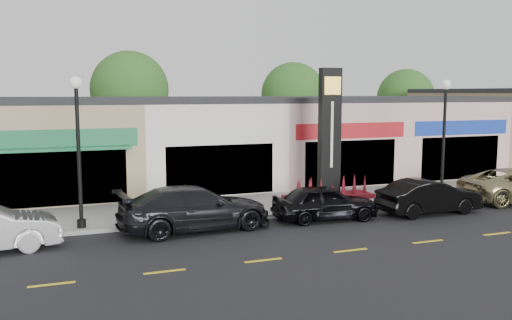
# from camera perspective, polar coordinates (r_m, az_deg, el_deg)

# --- Properties ---
(ground) EXTENTS (120.00, 120.00, 0.00)m
(ground) POSITION_cam_1_polar(r_m,az_deg,el_deg) (20.45, 5.66, -7.20)
(ground) COLOR black
(ground) RESTS_ON ground
(sidewalk) EXTENTS (52.00, 4.30, 0.15)m
(sidewalk) POSITION_cam_1_polar(r_m,az_deg,el_deg) (24.32, 1.18, -4.68)
(sidewalk) COLOR gray
(sidewalk) RESTS_ON ground
(curb) EXTENTS (52.00, 0.20, 0.15)m
(curb) POSITION_cam_1_polar(r_m,az_deg,el_deg) (22.29, 3.30, -5.78)
(curb) COLOR gray
(curb) RESTS_ON ground
(shop_beige) EXTENTS (7.00, 10.85, 4.80)m
(shop_beige) POSITION_cam_1_polar(r_m,az_deg,el_deg) (29.40, -19.76, 1.53)
(shop_beige) COLOR tan
(shop_beige) RESTS_ON ground
(shop_cream) EXTENTS (7.00, 10.01, 4.80)m
(shop_cream) POSITION_cam_1_polar(r_m,az_deg,el_deg) (30.27, -6.39, 2.06)
(shop_cream) COLOR silver
(shop_cream) RESTS_ON ground
(shop_pink_w) EXTENTS (7.00, 10.01, 4.80)m
(shop_pink_w) POSITION_cam_1_polar(r_m,az_deg,el_deg) (32.65, 5.63, 2.43)
(shop_pink_w) COLOR beige
(shop_pink_w) RESTS_ON ground
(shop_pink_e) EXTENTS (7.00, 10.01, 4.80)m
(shop_pink_e) POSITION_cam_1_polar(r_m,az_deg,el_deg) (36.24, 15.66, 2.67)
(shop_pink_e) COLOR beige
(shop_pink_e) RESTS_ON ground
(shop_tan) EXTENTS (7.00, 10.01, 5.30)m
(shop_tan) POSITION_cam_1_polar(r_m,az_deg,el_deg) (40.72, 23.70, 3.14)
(shop_tan) COLOR #9D7E5B
(shop_tan) RESTS_ON ground
(tree_rear_west) EXTENTS (5.20, 5.20, 7.83)m
(tree_rear_west) POSITION_cam_1_polar(r_m,az_deg,el_deg) (37.60, -13.15, 7.20)
(tree_rear_west) COLOR #382619
(tree_rear_west) RESTS_ON ground
(tree_rear_mid) EXTENTS (4.80, 4.80, 7.29)m
(tree_rear_mid) POSITION_cam_1_polar(r_m,az_deg,el_deg) (40.87, 3.92, 6.88)
(tree_rear_mid) COLOR #382619
(tree_rear_mid) RESTS_ON ground
(tree_rear_east) EXTENTS (4.60, 4.60, 6.94)m
(tree_rear_east) POSITION_cam_1_polar(r_m,az_deg,el_deg) (45.87, 15.47, 6.35)
(tree_rear_east) COLOR #382619
(tree_rear_east) RESTS_ON ground
(lamp_west_near) EXTENTS (0.44, 0.44, 5.47)m
(lamp_west_near) POSITION_cam_1_polar(r_m,az_deg,el_deg) (20.38, -18.23, 2.34)
(lamp_west_near) COLOR black
(lamp_west_near) RESTS_ON sidewalk
(lamp_east_near) EXTENTS (0.44, 0.44, 5.47)m
(lamp_east_near) POSITION_cam_1_polar(r_m,az_deg,el_deg) (26.33, 19.20, 3.31)
(lamp_east_near) COLOR black
(lamp_east_near) RESTS_ON sidewalk
(pylon_sign) EXTENTS (4.20, 1.30, 6.00)m
(pylon_sign) POSITION_cam_1_polar(r_m,az_deg,el_deg) (25.07, 7.72, 0.71)
(pylon_sign) COLOR maroon
(pylon_sign) RESTS_ON sidewalk
(car_dark_sedan) EXTENTS (2.77, 5.84, 1.64)m
(car_dark_sedan) POSITION_cam_1_polar(r_m,az_deg,el_deg) (20.09, -6.44, -5.07)
(car_dark_sedan) COLOR black
(car_dark_sedan) RESTS_ON ground
(car_black_sedan) EXTENTS (1.99, 4.30, 1.43)m
(car_black_sedan) POSITION_cam_1_polar(r_m,az_deg,el_deg) (21.73, 7.25, -4.44)
(car_black_sedan) COLOR black
(car_black_sedan) RESTS_ON ground
(car_black_conv) EXTENTS (1.64, 4.45, 1.46)m
(car_black_conv) POSITION_cam_1_polar(r_m,az_deg,el_deg) (23.77, 17.75, -3.69)
(car_black_conv) COLOR black
(car_black_conv) RESTS_ON ground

